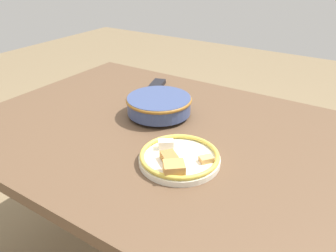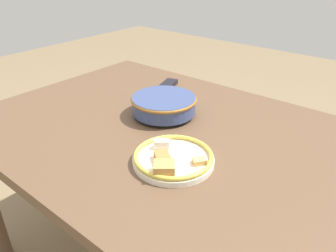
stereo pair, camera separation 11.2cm
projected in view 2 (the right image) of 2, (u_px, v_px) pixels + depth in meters
name	position (u px, v px, depth m)	size (l,w,h in m)	color
dining_table	(162.00, 145.00, 1.23)	(1.40, 1.01, 0.74)	brown
noodle_bowl	(164.00, 104.00, 1.26)	(0.25, 0.25, 0.08)	#384775
food_plate	(173.00, 158.00, 0.98)	(0.25, 0.25, 0.05)	silver
tv_remote	(166.00, 87.00, 1.52)	(0.11, 0.19, 0.02)	black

